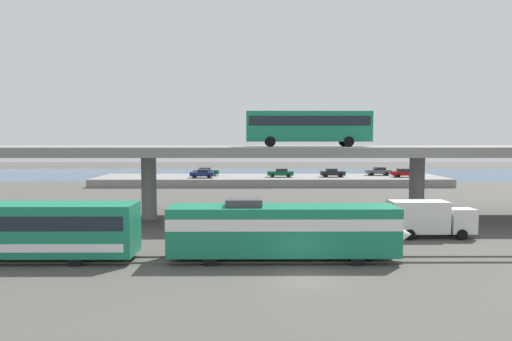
% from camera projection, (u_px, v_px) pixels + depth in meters
% --- Properties ---
extents(ground_plane, '(260.00, 260.00, 0.00)m').
position_uv_depth(ground_plane, '(305.00, 279.00, 26.85)').
color(ground_plane, '#4C4944').
extents(rail_strip_near, '(110.00, 0.12, 0.12)m').
position_uv_depth(rail_strip_near, '(299.00, 262.00, 30.10)').
color(rail_strip_near, '#59544C').
rests_on(rail_strip_near, ground_plane).
extents(rail_strip_far, '(110.00, 0.12, 0.12)m').
position_uv_depth(rail_strip_far, '(297.00, 257.00, 31.56)').
color(rail_strip_far, '#59544C').
rests_on(rail_strip_far, ground_plane).
extents(train_locomotive, '(16.22, 3.04, 4.18)m').
position_uv_depth(train_locomotive, '(294.00, 228.00, 30.68)').
color(train_locomotive, '#197A56').
rests_on(train_locomotive, ground_plane).
extents(highway_overpass, '(96.00, 11.19, 7.36)m').
position_uv_depth(highway_overpass, '(283.00, 153.00, 46.32)').
color(highway_overpass, gray).
rests_on(highway_overpass, ground_plane).
extents(transit_bus_on_overpass, '(12.00, 2.68, 3.40)m').
position_uv_depth(transit_bus_on_overpass, '(308.00, 125.00, 44.54)').
color(transit_bus_on_overpass, '#197A56').
rests_on(transit_bus_on_overpass, highway_overpass).
extents(service_truck_west, '(6.80, 2.46, 3.04)m').
position_uv_depth(service_truck_west, '(428.00, 218.00, 37.96)').
color(service_truck_west, silver).
rests_on(service_truck_west, ground_plane).
extents(pier_parking_lot, '(60.82, 12.74, 1.39)m').
position_uv_depth(pier_parking_lot, '(270.00, 180.00, 81.66)').
color(pier_parking_lot, gray).
rests_on(pier_parking_lot, ground_plane).
extents(parked_car_0, '(4.54, 1.89, 1.50)m').
position_uv_depth(parked_car_0, '(206.00, 172.00, 82.92)').
color(parked_car_0, '#0C4C26').
rests_on(parked_car_0, pier_parking_lot).
extents(parked_car_1, '(4.36, 1.91, 1.50)m').
position_uv_depth(parked_car_1, '(404.00, 173.00, 80.03)').
color(parked_car_1, maroon).
rests_on(parked_car_1, pier_parking_lot).
extents(parked_car_2, '(4.21, 1.90, 1.50)m').
position_uv_depth(parked_car_2, '(332.00, 173.00, 80.27)').
color(parked_car_2, black).
rests_on(parked_car_2, pier_parking_lot).
extents(parked_car_3, '(4.51, 1.84, 1.50)m').
position_uv_depth(parked_car_3, '(281.00, 173.00, 80.06)').
color(parked_car_3, '#0C4C26').
rests_on(parked_car_3, pier_parking_lot).
extents(parked_car_4, '(4.32, 1.87, 1.50)m').
position_uv_depth(parked_car_4, '(378.00, 171.00, 83.73)').
color(parked_car_4, '#515459').
rests_on(parked_car_4, pier_parking_lot).
extents(parked_car_5, '(4.03, 1.99, 1.50)m').
position_uv_depth(parked_car_5, '(202.00, 173.00, 78.48)').
color(parked_car_5, navy).
rests_on(parked_car_5, pier_parking_lot).
extents(harbor_water, '(140.00, 36.00, 0.01)m').
position_uv_depth(harbor_water, '(266.00, 174.00, 104.65)').
color(harbor_water, navy).
rests_on(harbor_water, ground_plane).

